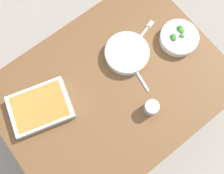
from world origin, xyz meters
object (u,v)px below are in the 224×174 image
(baking_dish, at_px, (41,107))
(drink_cup, at_px, (151,108))
(broccoli_bowl, at_px, (179,38))
(spoon_by_stew, at_px, (138,73))
(fork_on_table, at_px, (145,31))
(stew_bowl, at_px, (127,53))

(baking_dish, xyz_separation_m, drink_cup, (0.44, -0.34, 0.00))
(broccoli_bowl, distance_m, spoon_by_stew, 0.30)
(spoon_by_stew, distance_m, fork_on_table, 0.26)
(broccoli_bowl, relative_size, fork_on_table, 1.21)
(fork_on_table, bearing_deg, spoon_by_stew, -138.91)
(baking_dish, distance_m, fork_on_table, 0.70)
(broccoli_bowl, bearing_deg, drink_cup, -151.21)
(stew_bowl, relative_size, drink_cup, 2.83)
(spoon_by_stew, bearing_deg, broccoli_bowl, 2.98)
(baking_dish, xyz_separation_m, fork_on_table, (0.70, 0.01, -0.03))
(drink_cup, bearing_deg, stew_bowl, 73.75)
(stew_bowl, distance_m, fork_on_table, 0.18)
(spoon_by_stew, relative_size, fork_on_table, 1.01)
(spoon_by_stew, bearing_deg, stew_bowl, 81.54)
(spoon_by_stew, bearing_deg, fork_on_table, 41.09)
(stew_bowl, relative_size, fork_on_table, 1.37)
(drink_cup, relative_size, fork_on_table, 0.49)
(stew_bowl, xyz_separation_m, baking_dish, (-0.53, 0.04, 0.00))
(fork_on_table, bearing_deg, stew_bowl, -163.85)
(baking_dish, xyz_separation_m, spoon_by_stew, (0.51, -0.15, -0.03))
(broccoli_bowl, bearing_deg, spoon_by_stew, -177.02)
(baking_dish, bearing_deg, drink_cup, -38.06)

